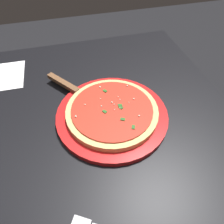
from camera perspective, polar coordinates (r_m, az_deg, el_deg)
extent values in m
plane|color=black|center=(1.26, -1.81, -26.26)|extent=(5.00, 5.00, 0.00)
cube|color=black|center=(1.15, -23.51, -4.29)|extent=(0.06, 0.06, 0.73)
cube|color=black|center=(1.18, 8.85, 1.96)|extent=(0.06, 0.06, 0.73)
cube|color=black|center=(0.58, -3.56, -5.62)|extent=(0.94, 0.80, 0.03)
cylinder|color=red|center=(0.59, 0.00, -0.80)|extent=(0.31, 0.31, 0.02)
cylinder|color=#DBB26B|center=(0.57, 0.00, 0.24)|extent=(0.25, 0.25, 0.02)
cylinder|color=red|center=(0.57, 0.00, 0.92)|extent=(0.22, 0.22, 0.00)
sphere|color=#EFEACC|center=(0.59, 5.95, 3.60)|extent=(0.00, 0.00, 0.00)
sphere|color=#EFEACC|center=(0.63, 4.19, 7.16)|extent=(0.00, 0.00, 0.00)
sphere|color=#EFEACC|center=(0.57, -2.91, 1.58)|extent=(0.00, 0.00, 0.00)
sphere|color=#EFEACC|center=(0.58, -7.40, 2.04)|extent=(0.00, 0.00, 0.00)
sphere|color=#EFEACC|center=(0.57, 0.59, 2.11)|extent=(0.00, 0.00, 0.00)
sphere|color=#EFEACC|center=(0.59, 1.68, 4.21)|extent=(0.00, 0.00, 0.00)
sphere|color=#EFEACC|center=(0.59, -3.18, 3.60)|extent=(0.00, 0.00, 0.00)
sphere|color=#EFEACC|center=(0.55, -9.89, -1.21)|extent=(0.01, 0.01, 0.01)
sphere|color=#EFEACC|center=(0.59, 2.16, 3.43)|extent=(0.00, 0.00, 0.00)
sphere|color=#EFEACC|center=(0.63, -3.32, 6.85)|extent=(0.01, 0.01, 0.01)
sphere|color=#EFEACC|center=(0.58, 4.59, 2.65)|extent=(0.00, 0.00, 0.00)
sphere|color=#EFEACC|center=(0.56, 2.14, 1.01)|extent=(0.00, 0.00, 0.00)
sphere|color=#EFEACC|center=(0.56, 0.69, 0.66)|extent=(0.00, 0.00, 0.00)
sphere|color=#EFEACC|center=(0.55, 7.41, -1.04)|extent=(0.00, 0.00, 0.00)
sphere|color=#EFEACC|center=(0.58, -0.03, 2.66)|extent=(0.00, 0.00, 0.00)
cube|color=#23561E|center=(0.57, 2.44, 1.26)|extent=(0.01, 0.01, 0.00)
cube|color=#23561E|center=(0.61, -1.92, 5.82)|extent=(0.01, 0.01, 0.00)
cube|color=#23561E|center=(0.52, 5.86, -4.12)|extent=(0.01, 0.01, 0.00)
cube|color=#23561E|center=(0.57, 2.20, 1.90)|extent=(0.01, 0.01, 0.00)
cube|color=#23561E|center=(0.56, -2.04, 0.14)|extent=(0.01, 0.01, 0.00)
cube|color=#23561E|center=(0.54, 2.96, -1.97)|extent=(0.01, 0.01, 0.00)
cube|color=silver|center=(0.62, -6.26, 3.45)|extent=(0.11, 0.11, 0.00)
cube|color=brown|center=(0.68, -13.22, 7.72)|extent=(0.11, 0.09, 0.01)
cube|color=white|center=(0.81, -26.98, 8.82)|extent=(0.16, 0.12, 0.00)
cube|color=silver|center=(0.46, -8.49, -28.04)|extent=(0.04, 0.04, 0.00)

